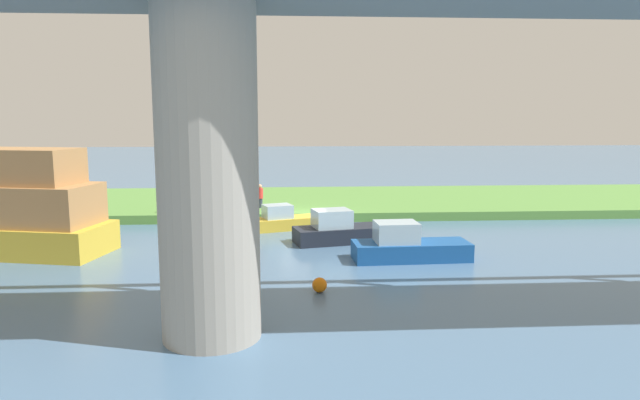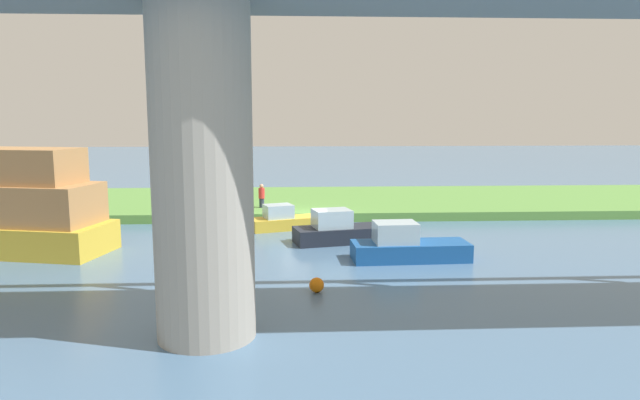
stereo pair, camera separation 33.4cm
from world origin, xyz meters
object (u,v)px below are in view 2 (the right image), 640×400
object	(u,v)px
bridge_pylon	(203,176)
marker_buoy	(317,285)
motorboat_white	(407,246)
houseboat_blue	(341,230)
skiff_small	(286,220)
pontoon_yellow	(4,210)
mooring_post	(169,204)
person_on_bank	(262,196)

from	to	relation	value
bridge_pylon	marker_buoy	bearing A→B (deg)	-130.18
motorboat_white	houseboat_blue	size ratio (longest dim) A/B	0.98
skiff_small	marker_buoy	world-z (taller)	skiff_small
bridge_pylon	marker_buoy	xyz separation A→B (m)	(-3.10, -3.68, -4.07)
pontoon_yellow	houseboat_blue	world-z (taller)	pontoon_yellow
mooring_post	pontoon_yellow	size ratio (longest dim) A/B	0.09
mooring_post	skiff_small	bearing A→B (deg)	158.76
person_on_bank	pontoon_yellow	distance (m)	13.55
pontoon_yellow	houseboat_blue	size ratio (longest dim) A/B	2.05
person_on_bank	marker_buoy	distance (m)	15.13
skiff_small	marker_buoy	distance (m)	10.94
person_on_bank	skiff_small	world-z (taller)	person_on_bank
bridge_pylon	skiff_small	world-z (taller)	bridge_pylon
mooring_post	houseboat_blue	world-z (taller)	houseboat_blue
bridge_pylon	pontoon_yellow	size ratio (longest dim) A/B	0.86
pontoon_yellow	marker_buoy	world-z (taller)	pontoon_yellow
mooring_post	skiff_small	size ratio (longest dim) A/B	0.22
bridge_pylon	pontoon_yellow	distance (m)	14.53
motorboat_white	skiff_small	bearing A→B (deg)	-53.52
houseboat_blue	marker_buoy	distance (m)	7.75
skiff_small	marker_buoy	bearing A→B (deg)	95.88
bridge_pylon	motorboat_white	xyz separation A→B (m)	(-6.97, -7.81, -3.75)
person_on_bank	mooring_post	xyz separation A→B (m)	(5.06, 1.48, -0.25)
motorboat_white	skiff_small	size ratio (longest dim) A/B	1.16
mooring_post	pontoon_yellow	world-z (taller)	pontoon_yellow
motorboat_white	skiff_small	world-z (taller)	motorboat_white
bridge_pylon	houseboat_blue	bearing A→B (deg)	-112.26
pontoon_yellow	skiff_small	distance (m)	12.90
motorboat_white	skiff_small	xyz separation A→B (m)	(4.99, -6.74, -0.10)
skiff_small	person_on_bank	bearing A→B (deg)	-70.30
pontoon_yellow	skiff_small	world-z (taller)	pontoon_yellow
mooring_post	marker_buoy	distance (m)	15.43
bridge_pylon	pontoon_yellow	xyz separation A→B (m)	(10.08, -10.17, -2.50)
marker_buoy	mooring_post	bearing A→B (deg)	-60.40
person_on_bank	motorboat_white	bearing A→B (deg)	120.85
bridge_pylon	person_on_bank	size ratio (longest dim) A/B	6.21
bridge_pylon	mooring_post	size ratio (longest dim) A/B	9.59
bridge_pylon	skiff_small	size ratio (longest dim) A/B	2.08
motorboat_white	marker_buoy	world-z (taller)	motorboat_white
person_on_bank	skiff_small	bearing A→B (deg)	109.70
person_on_bank	marker_buoy	size ratio (longest dim) A/B	2.78
pontoon_yellow	houseboat_blue	xyz separation A→B (m)	(-14.69, -1.10, -1.27)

